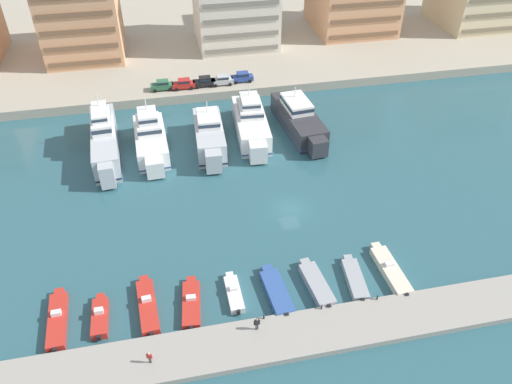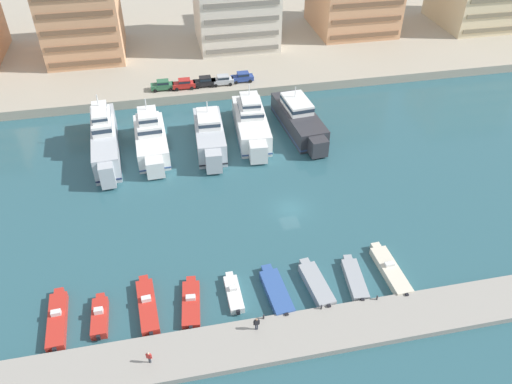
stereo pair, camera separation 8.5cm
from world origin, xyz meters
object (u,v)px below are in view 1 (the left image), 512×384
Objects in this scene: yacht_charcoal_center at (299,119)px; motorboat_cream_far_right at (390,270)px; motorboat_red_center_left at (191,303)px; car_blue_center at (242,77)px; car_silver_center_left at (222,80)px; pedestrian_mid_deck at (149,357)px; car_red_left at (184,84)px; car_green_far_left at (162,85)px; yacht_white_left at (151,138)px; yacht_silver_far_left at (104,139)px; yacht_silver_mid_left at (210,136)px; motorboat_red_mid_left at (148,306)px; motorboat_red_left at (100,317)px; motorboat_grey_right at (355,279)px; motorboat_white_center at (234,293)px; pedestrian_near_edge at (257,323)px; motorboat_red_far_left at (58,320)px; yacht_white_center_left at (251,123)px; motorboat_grey_mid_right at (316,284)px; car_black_mid_left at (204,81)px; motorboat_blue_center_right at (276,291)px.

motorboat_cream_far_right is (1.81, -33.08, -1.47)m from yacht_charcoal_center.
car_blue_center reaches higher than motorboat_red_center_left.
car_silver_center_left is 2.64× the size of pedestrian_mid_deck.
car_green_far_left is at bearing 176.08° from car_red_left.
yacht_white_left is 40.84m from motorboat_cream_far_right.
car_blue_center is at bearing 34.59° from yacht_silver_far_left.
yacht_silver_mid_left is 32.08m from motorboat_red_mid_left.
yacht_charcoal_center is 45.30m from motorboat_red_left.
yacht_white_left is 9.90× the size of pedestrian_mid_deck.
yacht_silver_far_left is 2.79× the size of motorboat_grey_right.
motorboat_grey_right is (-2.68, -33.52, -1.51)m from yacht_charcoal_center.
motorboat_white_center is 5.74m from pedestrian_near_edge.
yacht_silver_far_left is 3.30× the size of motorboat_white_center.
car_blue_center reaches higher than motorboat_red_far_left.
motorboat_red_left reaches higher than motorboat_red_far_left.
yacht_white_center_left is 40.16m from motorboat_red_left.
motorboat_red_center_left is 1.03× the size of motorboat_grey_right.
motorboat_cream_far_right is (23.04, 0.10, 0.07)m from motorboat_red_center_left.
yacht_charcoal_center reaches higher than motorboat_white_center.
motorboat_grey_mid_right is (16.86, -31.89, -1.69)m from yacht_white_left.
car_black_mid_left and car_blue_center have the same top height.
car_black_mid_left is at bearing 131.50° from yacht_charcoal_center.
motorboat_cream_far_right is at bearing -68.28° from car_red_left.
car_blue_center is at bearing 73.33° from motorboat_red_center_left.
motorboat_blue_center_right is 15.39m from pedestrian_mid_deck.
car_blue_center reaches higher than pedestrian_near_edge.
yacht_charcoal_center is at bearing 47.07° from motorboat_red_left.
yacht_white_left is 37.73m from pedestrian_near_edge.
yacht_white_center_left reaches higher than yacht_silver_mid_left.
yacht_silver_far_left reaches higher than car_black_mid_left.
motorboat_red_center_left is (-21.23, -33.19, -1.54)m from yacht_charcoal_center.
motorboat_cream_far_right is (32.65, 0.06, -0.03)m from motorboat_red_left.
motorboat_red_mid_left is at bearing -107.89° from car_silver_center_left.
car_blue_center is (-8.34, 48.99, 2.18)m from motorboat_cream_far_right.
yacht_white_left is 17.31m from car_green_far_left.
car_silver_center_left is (-12.16, 48.47, 2.18)m from motorboat_cream_far_right.
car_black_mid_left reaches higher than motorboat_red_left.
car_silver_center_left is at bearing 77.38° from motorboat_red_center_left.
motorboat_red_mid_left is 1.09× the size of motorboat_blue_center_right.
car_green_far_left is 55.56m from pedestrian_mid_deck.
yacht_white_center_left reaches higher than motorboat_grey_right.
yacht_silver_mid_left is 20.32m from car_blue_center.
pedestrian_mid_deck is at bearing -171.19° from pedestrian_near_edge.
car_green_far_left is at bearing 95.69° from motorboat_white_center.
motorboat_blue_center_right is (19.13, -32.57, -2.20)m from yacht_silver_far_left.
car_blue_center is (-3.85, 49.43, 2.21)m from motorboat_grey_right.
yacht_charcoal_center reaches higher than motorboat_blue_center_right.
car_red_left is at bearing 106.84° from motorboat_grey_right.
motorboat_red_center_left is 1.75× the size of car_green_far_left.
yacht_white_center_left is 2.95× the size of motorboat_white_center.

